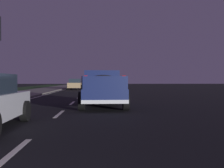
# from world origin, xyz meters

# --- Properties ---
(ground) EXTENTS (144.00, 144.00, 0.00)m
(ground) POSITION_xyz_m (27.00, 0.00, 0.00)
(ground) COLOR black
(sidewalk_shoulder) EXTENTS (108.00, 4.00, 0.12)m
(sidewalk_shoulder) POSITION_xyz_m (27.00, 5.70, 0.06)
(sidewalk_shoulder) COLOR slate
(sidewalk_shoulder) RESTS_ON ground
(lane_markings) EXTENTS (108.00, 3.54, 0.01)m
(lane_markings) POSITION_xyz_m (28.60, 2.55, 0.00)
(lane_markings) COLOR silver
(lane_markings) RESTS_ON ground
(pickup_truck) EXTENTS (5.49, 2.41, 1.87)m
(pickup_truck) POSITION_xyz_m (12.64, -1.75, 0.98)
(pickup_truck) COLOR #141E4C
(pickup_truck) RESTS_ON ground
(sedan_tan) EXTENTS (4.45, 2.10, 1.54)m
(sedan_tan) POSITION_xyz_m (38.09, 1.81, 0.78)
(sedan_tan) COLOR #9E845B
(sedan_tan) RESTS_ON ground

